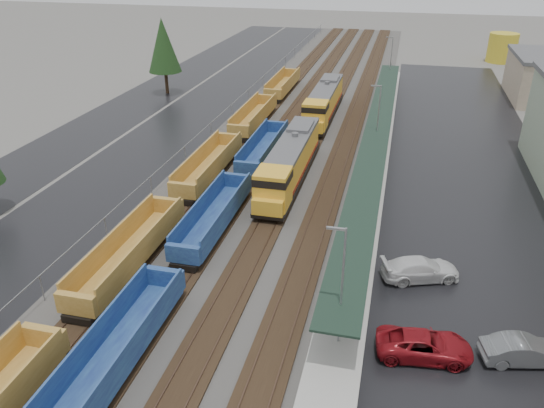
# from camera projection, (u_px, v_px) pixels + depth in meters

# --- Properties ---
(ballast_strip) EXTENTS (20.00, 160.00, 0.08)m
(ballast_strip) POSITION_uv_depth(u_px,v_px,m) (304.00, 124.00, 66.99)
(ballast_strip) COLOR #302D2B
(ballast_strip) RESTS_ON ground
(trackbed) EXTENTS (14.60, 160.00, 0.22)m
(trackbed) POSITION_uv_depth(u_px,v_px,m) (304.00, 123.00, 66.93)
(trackbed) COLOR black
(trackbed) RESTS_ON ground
(west_parking_lot) EXTENTS (10.00, 160.00, 0.02)m
(west_parking_lot) POSITION_uv_depth(u_px,v_px,m) (193.00, 116.00, 70.19)
(west_parking_lot) COLOR black
(west_parking_lot) RESTS_ON ground
(west_road) EXTENTS (9.00, 160.00, 0.02)m
(west_road) POSITION_uv_depth(u_px,v_px,m) (124.00, 111.00, 72.32)
(west_road) COLOR black
(west_road) RESTS_ON ground
(east_commuter_lot) EXTENTS (16.00, 100.00, 0.02)m
(east_commuter_lot) POSITION_uv_depth(u_px,v_px,m) (468.00, 168.00, 54.27)
(east_commuter_lot) COLOR black
(east_commuter_lot) RESTS_ON ground
(station_platform) EXTENTS (3.00, 80.00, 8.00)m
(station_platform) POSITION_uv_depth(u_px,v_px,m) (375.00, 153.00, 55.98)
(station_platform) COLOR #9E9B93
(station_platform) RESTS_ON ground
(chainlink_fence) EXTENTS (0.08, 160.04, 2.02)m
(chainlink_fence) POSITION_uv_depth(u_px,v_px,m) (228.00, 111.00, 66.95)
(chainlink_fence) COLOR gray
(chainlink_fence) RESTS_ON ground
(distant_hills) EXTENTS (301.00, 140.00, 25.20)m
(distant_hills) POSITION_uv_depth(u_px,v_px,m) (506.00, 5.00, 188.29)
(distant_hills) COLOR #485441
(distant_hills) RESTS_ON ground
(tree_west_far) EXTENTS (4.84, 4.84, 11.00)m
(tree_west_far) POSITION_uv_depth(u_px,v_px,m) (163.00, 45.00, 77.39)
(tree_west_far) COLOR #332316
(tree_west_far) RESTS_ON ground
(locomotive_lead) EXTENTS (2.81, 18.50, 4.19)m
(locomotive_lead) POSITION_uv_depth(u_px,v_px,m) (289.00, 163.00, 49.66)
(locomotive_lead) COLOR black
(locomotive_lead) RESTS_ON ground
(locomotive_trail) EXTENTS (2.81, 18.50, 4.19)m
(locomotive_trail) POSITION_uv_depth(u_px,v_px,m) (324.00, 103.00, 67.90)
(locomotive_trail) COLOR black
(locomotive_trail) RESTS_ON ground
(well_string_yellow) EXTENTS (2.62, 96.30, 2.33)m
(well_string_yellow) POSITION_uv_depth(u_px,v_px,m) (176.00, 202.00, 44.67)
(well_string_yellow) COLOR #A3772D
(well_string_yellow) RESTS_ON ground
(well_string_blue) EXTENTS (2.55, 76.36, 2.26)m
(well_string_blue) POSITION_uv_depth(u_px,v_px,m) (118.00, 349.00, 28.72)
(well_string_blue) COLOR navy
(well_string_blue) RESTS_ON ground
(storage_tank) EXTENTS (5.32, 5.32, 5.32)m
(storage_tank) POSITION_uv_depth(u_px,v_px,m) (502.00, 48.00, 99.86)
(storage_tank) COLOR gold
(storage_tank) RESTS_ON ground
(parked_car_east_b) EXTENTS (3.02, 5.56, 1.48)m
(parked_car_east_b) POSITION_uv_depth(u_px,v_px,m) (424.00, 345.00, 29.53)
(parked_car_east_b) COLOR maroon
(parked_car_east_b) RESTS_ON ground
(parked_car_east_c) EXTENTS (3.89, 5.77, 1.55)m
(parked_car_east_c) POSITION_uv_depth(u_px,v_px,m) (420.00, 269.00, 36.29)
(parked_car_east_c) COLOR silver
(parked_car_east_c) RESTS_ON ground
(parked_car_east_e) EXTENTS (2.60, 4.84, 1.52)m
(parked_car_east_e) POSITION_uv_depth(u_px,v_px,m) (524.00, 351.00, 29.12)
(parked_car_east_e) COLOR #5C5E61
(parked_car_east_e) RESTS_ON ground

